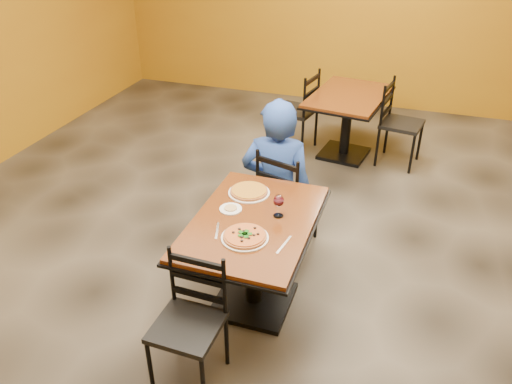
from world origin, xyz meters
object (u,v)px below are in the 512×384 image
(wine_glass, at_px, (279,205))
(table_second, at_px, (348,111))
(chair_second_right, at_px, (402,125))
(plate_far, at_px, (249,193))
(pizza_far, at_px, (249,191))
(pizza_main, at_px, (245,236))
(side_plate, at_px, (231,209))
(chair_main_far, at_px, (288,196))
(diner, at_px, (277,170))
(plate_main, at_px, (245,238))
(table_main, at_px, (253,243))
(chair_second_left, at_px, (295,111))
(chair_main_near, at_px, (187,327))

(wine_glass, bearing_deg, table_second, 88.90)
(chair_second_right, relative_size, plate_far, 3.03)
(pizza_far, bearing_deg, pizza_main, -73.36)
(plate_far, relative_size, side_plate, 1.94)
(chair_main_far, height_order, pizza_main, chair_main_far)
(diner, bearing_deg, pizza_far, 80.05)
(chair_second_right, relative_size, pizza_far, 3.36)
(chair_second_right, height_order, plate_main, chair_second_right)
(table_main, height_order, chair_second_left, chair_second_left)
(diner, height_order, plate_far, diner)
(chair_second_right, distance_m, side_plate, 2.84)
(chair_second_left, height_order, plate_far, chair_second_left)
(diner, distance_m, plate_far, 0.65)
(table_second, relative_size, chair_main_far, 1.37)
(chair_main_far, xyz_separation_m, chair_second_left, (-0.43, 1.86, 0.02))
(chair_main_far, relative_size, plate_main, 2.95)
(plate_far, bearing_deg, chair_main_far, 72.62)
(table_main, distance_m, plate_far, 0.41)
(table_main, height_order, plate_far, plate_far)
(chair_second_right, relative_size, side_plate, 5.88)
(chair_second_left, xyz_separation_m, diner, (0.30, -1.76, 0.16))
(diner, xyz_separation_m, side_plate, (-0.08, -0.89, 0.12))
(side_plate, bearing_deg, chair_main_near, -87.52)
(chair_main_near, xyz_separation_m, side_plate, (-0.04, 0.85, 0.32))
(table_second, height_order, plate_far, plate_far)
(plate_far, relative_size, pizza_far, 1.11)
(pizza_main, height_order, pizza_far, same)
(pizza_far, bearing_deg, chair_main_near, -90.57)
(plate_far, distance_m, side_plate, 0.26)
(table_main, xyz_separation_m, side_plate, (-0.19, 0.07, 0.20))
(pizza_far, relative_size, side_plate, 1.75)
(side_plate, xyz_separation_m, wine_glass, (0.34, 0.03, 0.08))
(table_main, xyz_separation_m, pizza_far, (-0.15, 0.33, 0.21))
(chair_main_far, relative_size, diner, 0.72)
(chair_main_near, distance_m, pizza_far, 1.15)
(plate_main, bearing_deg, pizza_far, 106.64)
(chair_second_right, distance_m, plate_main, 3.06)
(plate_main, relative_size, plate_far, 1.00)
(chair_main_near, distance_m, chair_second_right, 3.62)
(side_plate, relative_size, wine_glass, 0.89)
(chair_main_far, height_order, diner, diner)
(plate_main, xyz_separation_m, plate_far, (-0.16, 0.55, 0.00))
(pizza_main, relative_size, plate_far, 0.92)
(chair_main_near, relative_size, chair_second_right, 0.92)
(pizza_main, relative_size, pizza_far, 1.01)
(table_second, xyz_separation_m, pizza_far, (-0.34, -2.39, 0.22))
(table_main, bearing_deg, pizza_far, 114.15)
(chair_second_left, distance_m, pizza_main, 2.99)
(plate_main, relative_size, pizza_main, 1.09)
(chair_second_left, bearing_deg, chair_main_near, 14.84)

